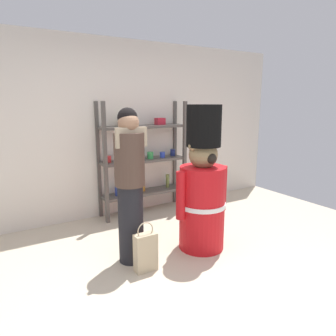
# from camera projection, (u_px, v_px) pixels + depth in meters

# --- Properties ---
(ground_plane) EXTENTS (6.40, 6.40, 0.00)m
(ground_plane) POSITION_uv_depth(u_px,v_px,m) (187.00, 281.00, 3.01)
(ground_plane) COLOR beige
(back_wall) EXTENTS (6.40, 0.12, 2.60)m
(back_wall) POSITION_uv_depth(u_px,v_px,m) (103.00, 130.00, 4.58)
(back_wall) COLOR silver
(back_wall) RESTS_ON ground_plane
(merchandise_shelf) EXTENTS (1.37, 0.35, 1.71)m
(merchandise_shelf) POSITION_uv_depth(u_px,v_px,m) (143.00, 159.00, 4.76)
(merchandise_shelf) COLOR #4C4742
(merchandise_shelf) RESTS_ON ground_plane
(teddy_bear_guard) EXTENTS (0.70, 0.55, 1.67)m
(teddy_bear_guard) POSITION_uv_depth(u_px,v_px,m) (202.00, 189.00, 3.57)
(teddy_bear_guard) COLOR red
(teddy_bear_guard) RESTS_ON ground_plane
(person_shopper) EXTENTS (0.33, 0.32, 1.65)m
(person_shopper) POSITION_uv_depth(u_px,v_px,m) (130.00, 183.00, 3.22)
(person_shopper) COLOR black
(person_shopper) RESTS_ON ground_plane
(shopping_bag) EXTENTS (0.23, 0.11, 0.53)m
(shopping_bag) POSITION_uv_depth(u_px,v_px,m) (146.00, 252.00, 3.16)
(shopping_bag) COLOR #C1AD89
(shopping_bag) RESTS_ON ground_plane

